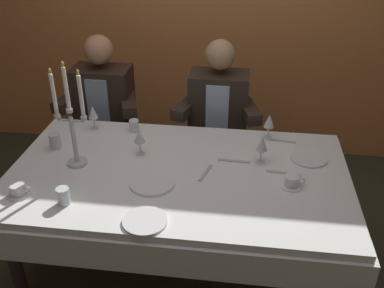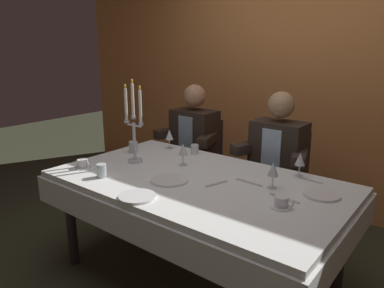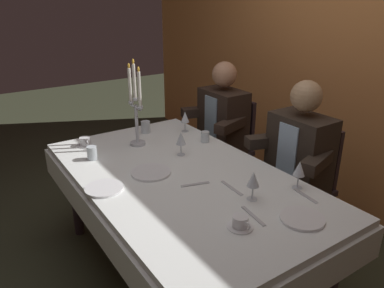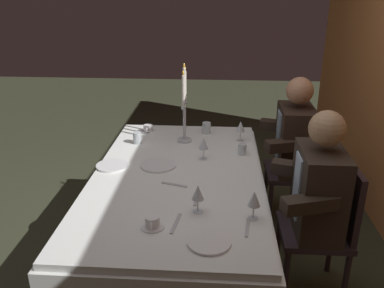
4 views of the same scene
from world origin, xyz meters
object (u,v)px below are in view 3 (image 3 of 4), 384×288
Objects in this scene: wine_glass_1 at (181,139)px; water_tumbler_0 at (205,137)px; candelabra at (136,111)px; dinner_plate_1 at (302,218)px; wine_glass_0 at (299,169)px; seated_diner_1 at (300,152)px; coffee_cup_1 at (85,142)px; seated_diner_0 at (223,120)px; dinner_plate_0 at (104,188)px; coffee_cup_0 at (240,223)px; water_tumbler_1 at (146,127)px; dinner_plate_2 at (151,172)px; wine_glass_2 at (185,118)px; dining_table at (181,192)px; wine_glass_3 at (253,180)px; water_tumbler_2 at (92,153)px.

wine_glass_1 is 0.31m from water_tumbler_0.
candelabra is at bearing -117.29° from water_tumbler_0.
dinner_plate_1 is (1.32, 0.23, -0.25)m from candelabra.
candelabra is at bearing -154.26° from wine_glass_1.
seated_diner_1 is (-0.35, 0.43, -0.12)m from wine_glass_0.
coffee_cup_1 is at bearing -127.78° from seated_diner_1.
seated_diner_1 is (0.86, 0.00, 0.00)m from seated_diner_0.
dinner_plate_0 is 0.81m from coffee_cup_0.
dinner_plate_1 is 1.52m from water_tumbler_1.
dinner_plate_2 is 1.49× the size of wine_glass_0.
wine_glass_1 reaches higher than coffee_cup_1.
dinner_plate_1 is at bearing 3.94° from wine_glass_1.
seated_diner_0 is (0.08, 0.72, -0.05)m from water_tumbler_1.
dinner_plate_0 is 1.09m from wine_glass_0.
water_tumbler_0 is 1.10m from coffee_cup_0.
wine_glass_1 is (-0.99, -0.07, 0.11)m from dinner_plate_1.
coffee_cup_1 is at bearing -159.93° from dinner_plate_1.
seated_diner_0 is at bearing 127.64° from water_tumbler_0.
seated_diner_0 is (-1.21, 0.43, -0.12)m from wine_glass_0.
coffee_cup_0 is at bearing -21.77° from wine_glass_2.
seated_diner_1 is (0.74, 0.88, -0.26)m from candelabra.
wine_glass_1 is at bearing 25.74° from candelabra.
coffee_cup_1 is (-0.69, 0.13, 0.02)m from dinner_plate_0.
dining_table is 24.78× the size of water_tumbler_0.
wine_glass_0 reaches higher than water_tumbler_1.
wine_glass_0 is 1.24× the size of coffee_cup_1.
coffee_cup_0 and coffee_cup_1 have the same top height.
coffee_cup_0 is at bearing -9.22° from water_tumbler_1.
wine_glass_1 is (-0.25, 0.16, 0.24)m from dining_table.
dinner_plate_1 is 0.93m from dinner_plate_2.
candelabra is at bearing 59.21° from coffee_cup_1.
wine_glass_2 is at bearing 145.14° from dining_table.
seated_diner_0 is at bearing 119.74° from dinner_plate_2.
dinner_plate_1 is (0.82, 0.69, 0.00)m from dinner_plate_0.
wine_glass_3 is at bearing 27.70° from dinner_plate_2.
seated_diner_1 is at bearing 52.22° from coffee_cup_1.
dining_table is 3.15× the size of candelabra.
seated_diner_0 is (-0.70, 0.89, 0.11)m from dining_table.
wine_glass_0 is (0.62, 0.60, 0.11)m from dinner_plate_2.
dinner_plate_1 is 0.17× the size of seated_diner_0.
wine_glass_2 is at bearing -150.28° from seated_diner_1.
seated_diner_1 is (0.94, 1.21, -0.03)m from coffee_cup_1.
candelabra is 0.72m from dinner_plate_0.
dinner_plate_2 is 1.85× the size of coffee_cup_1.
wine_glass_1 reaches higher than dinner_plate_0.
water_tumbler_1 reaches higher than water_tumbler_0.
coffee_cup_1 is (-0.15, -0.76, -0.09)m from wine_glass_2.
seated_diner_0 reaches higher than dining_table.
candelabra is 3.76× the size of wine_glass_1.
wine_glass_0 reaches higher than water_tumbler_2.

